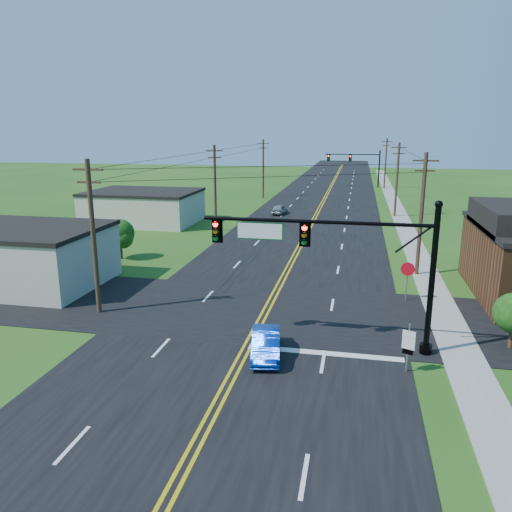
% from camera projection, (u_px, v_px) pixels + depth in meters
% --- Properties ---
extents(ground, '(260.00, 260.00, 0.00)m').
position_uv_depth(ground, '(201.00, 426.00, 18.29)').
color(ground, '#1A4B15').
rests_on(ground, ground).
extents(road_main, '(16.00, 220.00, 0.04)m').
position_uv_depth(road_main, '(317.00, 211.00, 65.75)').
color(road_main, black).
rests_on(road_main, ground).
extents(road_cross, '(70.00, 10.00, 0.04)m').
position_uv_depth(road_cross, '(263.00, 312.00, 29.68)').
color(road_cross, black).
rests_on(road_cross, ground).
extents(sidewalk, '(2.00, 160.00, 0.08)m').
position_uv_depth(sidewalk, '(406.00, 229.00, 54.21)').
color(sidewalk, gray).
rests_on(sidewalk, ground).
extents(signal_mast_main, '(11.30, 0.60, 7.48)m').
position_uv_depth(signal_mast_main, '(336.00, 254.00, 23.87)').
color(signal_mast_main, black).
rests_on(signal_mast_main, ground).
extents(signal_mast_far, '(10.98, 0.60, 7.48)m').
position_uv_depth(signal_mast_far, '(355.00, 162.00, 92.24)').
color(signal_mast_far, black).
rests_on(signal_mast_far, ground).
extents(cream_bldg_near, '(10.20, 8.20, 4.10)m').
position_uv_depth(cream_bldg_near, '(26.00, 256.00, 34.38)').
color(cream_bldg_near, beige).
rests_on(cream_bldg_near, ground).
extents(cream_bldg_far, '(12.20, 9.20, 3.70)m').
position_uv_depth(cream_bldg_far, '(144.00, 207.00, 57.59)').
color(cream_bldg_far, beige).
rests_on(cream_bldg_far, ground).
extents(utility_pole_left_a, '(1.80, 0.28, 9.00)m').
position_uv_depth(utility_pole_left_a, '(93.00, 235.00, 28.46)').
color(utility_pole_left_a, '#39241A').
rests_on(utility_pole_left_a, ground).
extents(utility_pole_left_b, '(1.80, 0.28, 9.00)m').
position_uv_depth(utility_pole_left_b, '(215.00, 187.00, 52.19)').
color(utility_pole_left_b, '#39241A').
rests_on(utility_pole_left_b, ground).
extents(utility_pole_left_c, '(1.80, 0.28, 9.00)m').
position_uv_depth(utility_pole_left_c, '(263.00, 167.00, 77.82)').
color(utility_pole_left_c, '#39241A').
rests_on(utility_pole_left_c, ground).
extents(utility_pole_right_a, '(1.80, 0.28, 9.00)m').
position_uv_depth(utility_pole_right_a, '(422.00, 212.00, 36.10)').
color(utility_pole_right_a, '#39241A').
rests_on(utility_pole_right_a, ground).
extents(utility_pole_right_b, '(1.80, 0.28, 9.00)m').
position_uv_depth(utility_pole_right_b, '(397.00, 178.00, 60.78)').
color(utility_pole_right_b, '#39241A').
rests_on(utility_pole_right_b, ground).
extents(utility_pole_right_c, '(1.80, 0.28, 9.00)m').
position_uv_depth(utility_pole_right_c, '(386.00, 163.00, 89.26)').
color(utility_pole_right_c, '#39241A').
rests_on(utility_pole_right_c, ground).
extents(tree_right_back, '(3.00, 3.00, 4.10)m').
position_uv_depth(tree_right_back, '(496.00, 233.00, 39.22)').
color(tree_right_back, '#39241A').
rests_on(tree_right_back, ground).
extents(tree_left, '(2.40, 2.40, 3.37)m').
position_uv_depth(tree_left, '(120.00, 233.00, 41.36)').
color(tree_left, '#39241A').
rests_on(tree_left, ground).
extents(blue_car, '(1.92, 3.95, 1.25)m').
position_uv_depth(blue_car, '(266.00, 344.00, 23.74)').
color(blue_car, '#0731A4').
rests_on(blue_car, ground).
extents(distant_car, '(1.84, 3.74, 1.23)m').
position_uv_depth(distant_car, '(280.00, 210.00, 63.43)').
color(distant_car, '#A0A1A5').
rests_on(distant_car, ground).
extents(route_sign, '(0.54, 0.25, 2.31)m').
position_uv_depth(route_sign, '(408.00, 345.00, 22.01)').
color(route_sign, slate).
rests_on(route_sign, ground).
extents(stop_sign, '(0.90, 0.20, 2.55)m').
position_uv_depth(stop_sign, '(407.00, 273.00, 31.17)').
color(stop_sign, slate).
rests_on(stop_sign, ground).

